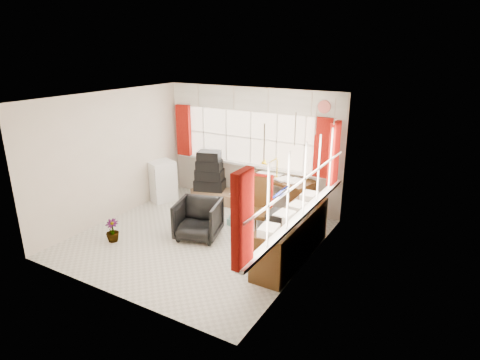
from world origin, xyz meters
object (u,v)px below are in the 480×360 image
object	(u,v)px
credenza	(292,236)
desk	(281,193)
task_chair	(257,206)
radiator	(266,225)
tv_bench	(223,196)
crt_tv	(209,178)
desk_lamp	(277,164)
office_chair	(198,219)
mini_fridge	(162,181)

from	to	relation	value
credenza	desk	bearing A→B (deg)	119.76
task_chair	radiator	size ratio (longest dim) A/B	2.12
tv_bench	crt_tv	xyz separation A→B (m)	(-0.40, 0.04, 0.35)
desk_lamp	office_chair	xyz separation A→B (m)	(-0.75, -1.65, -0.71)
credenza	tv_bench	size ratio (longest dim) A/B	1.43
desk_lamp	task_chair	bearing A→B (deg)	-81.08
desk	office_chair	distance (m)	1.94
desk_lamp	credenza	bearing A→B (deg)	-56.83
task_chair	crt_tv	distance (m)	2.28
task_chair	credenza	world-z (taller)	task_chair
crt_tv	mini_fridge	bearing A→B (deg)	-144.97
desk	credenza	size ratio (longest dim) A/B	0.73
desk_lamp	crt_tv	size ratio (longest dim) A/B	0.81
task_chair	tv_bench	world-z (taller)	task_chair
desk_lamp	office_chair	bearing A→B (deg)	-114.53
radiator	mini_fridge	bearing A→B (deg)	170.45
radiator	mini_fridge	size ratio (longest dim) A/B	0.63
desk	task_chair	bearing A→B (deg)	-84.49
office_chair	radiator	world-z (taller)	office_chair
radiator	tv_bench	bearing A→B (deg)	146.86
crt_tv	tv_bench	bearing A→B (deg)	-5.93
desk_lamp	mini_fridge	world-z (taller)	desk_lamp
desk_lamp	crt_tv	bearing A→B (deg)	177.78
credenza	tv_bench	bearing A→B (deg)	146.30
tv_bench	crt_tv	bearing A→B (deg)	174.07
radiator	task_chair	bearing A→B (deg)	-116.09
desk_lamp	mini_fridge	size ratio (longest dim) A/B	0.47
office_chair	crt_tv	xyz separation A→B (m)	(-0.94, 1.72, 0.12)
credenza	crt_tv	distance (m)	3.10
desk_lamp	task_chair	world-z (taller)	same
radiator	crt_tv	distance (m)	2.27
desk	desk_lamp	bearing A→B (deg)	-120.88
desk	desk_lamp	size ratio (longest dim) A/B	3.45
mini_fridge	task_chair	bearing A→B (deg)	-13.77
credenza	crt_tv	xyz separation A→B (m)	(-2.67, 1.56, 0.08)
mini_fridge	crt_tv	bearing A→B (deg)	35.03
desk_lamp	office_chair	size ratio (longest dim) A/B	0.55
desk	tv_bench	world-z (taller)	desk
task_chair	office_chair	bearing A→B (deg)	-154.58
office_chair	tv_bench	distance (m)	1.78
crt_tv	radiator	bearing A→B (deg)	-28.51
task_chair	desk_lamp	bearing A→B (deg)	98.92
task_chair	radiator	distance (m)	0.46
office_chair	mini_fridge	bearing A→B (deg)	131.48
office_chair	mini_fridge	distance (m)	2.12
crt_tv	credenza	bearing A→B (deg)	-30.27
desk_lamp	crt_tv	distance (m)	1.80
desk_lamp	crt_tv	world-z (taller)	desk_lamp
tv_bench	crt_tv	size ratio (longest dim) A/B	2.70
desk	crt_tv	distance (m)	1.76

